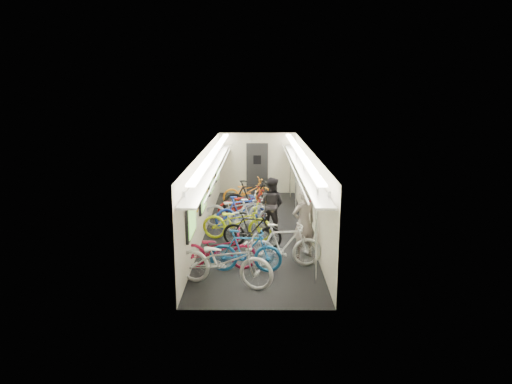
{
  "coord_description": "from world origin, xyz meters",
  "views": [
    {
      "loc": [
        0.03,
        -12.87,
        4.05
      ],
      "look_at": [
        -0.03,
        0.01,
        1.15
      ],
      "focal_mm": 32.0,
      "sensor_mm": 36.0,
      "label": 1
    }
  ],
  "objects_px": {
    "bicycle_0": "(225,261)",
    "passenger_near": "(304,223)",
    "passenger_mid": "(271,204)",
    "backpack": "(313,196)",
    "bicycle_1": "(246,251)"
  },
  "relations": [
    {
      "from": "backpack",
      "to": "passenger_near",
      "type": "bearing_deg",
      "value": -116.62
    },
    {
      "from": "backpack",
      "to": "passenger_mid",
      "type": "bearing_deg",
      "value": 127.36
    },
    {
      "from": "bicycle_0",
      "to": "passenger_near",
      "type": "distance_m",
      "value": 2.5
    },
    {
      "from": "bicycle_0",
      "to": "backpack",
      "type": "bearing_deg",
      "value": -19.85
    },
    {
      "from": "passenger_near",
      "to": "passenger_mid",
      "type": "distance_m",
      "value": 2.27
    },
    {
      "from": "bicycle_0",
      "to": "passenger_mid",
      "type": "bearing_deg",
      "value": 1.75
    },
    {
      "from": "passenger_mid",
      "to": "bicycle_0",
      "type": "bearing_deg",
      "value": 102.55
    },
    {
      "from": "backpack",
      "to": "bicycle_0",
      "type": "bearing_deg",
      "value": -137.01
    },
    {
      "from": "bicycle_0",
      "to": "passenger_near",
      "type": "height_order",
      "value": "passenger_near"
    },
    {
      "from": "passenger_near",
      "to": "passenger_mid",
      "type": "xyz_separation_m",
      "value": [
        -0.73,
        2.15,
        -0.08
      ]
    },
    {
      "from": "passenger_mid",
      "to": "passenger_near",
      "type": "bearing_deg",
      "value": 137.13
    },
    {
      "from": "bicycle_0",
      "to": "passenger_near",
      "type": "bearing_deg",
      "value": -29.48
    },
    {
      "from": "bicycle_1",
      "to": "backpack",
      "type": "bearing_deg",
      "value": -36.48
    },
    {
      "from": "bicycle_1",
      "to": "passenger_near",
      "type": "bearing_deg",
      "value": -52.48
    },
    {
      "from": "bicycle_1",
      "to": "backpack",
      "type": "distance_m",
      "value": 2.83
    }
  ]
}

